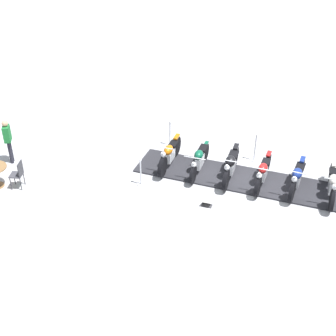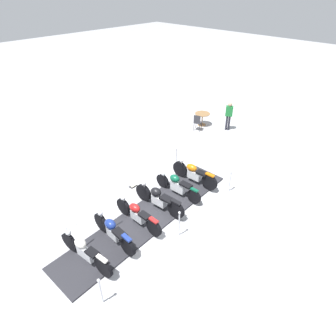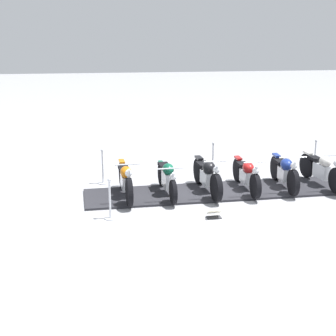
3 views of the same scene
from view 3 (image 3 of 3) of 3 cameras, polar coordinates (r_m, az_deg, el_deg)
name	(u,v)px [view 3 (image 3 of 3)]	position (r m, az deg, el deg)	size (l,w,h in m)	color
ground_plane	(226,192)	(14.07, 6.60, -2.72)	(80.00, 80.00, 0.00)	#B2B2B7
display_platform	(226,191)	(14.06, 6.61, -2.61)	(7.78, 1.64, 0.06)	#28282D
motorcycle_copper	(126,180)	(13.35, -4.82, -1.31)	(0.66, 2.28, 1.05)	black
motorcycle_forest	(167,178)	(13.49, -0.09, -1.08)	(0.76, 2.26, 0.91)	black
motorcycle_black	(207,175)	(13.74, 4.48, -0.81)	(0.61, 2.34, 1.04)	black
motorcycle_maroon	(247,174)	(14.06, 8.87, -0.72)	(0.61, 2.28, 0.97)	black
motorcycle_navy	(285,171)	(14.46, 13.04, -0.37)	(0.76, 2.19, 1.03)	black
motorcycle_cream	(322,169)	(14.92, 17.01, -0.12)	(0.67, 2.34, 1.04)	black
stanchion_left_front	(103,172)	(14.78, -7.38, -0.42)	(0.31, 0.31, 1.04)	silver
stanchion_left_rear	(314,162)	(16.48, 16.22, 0.64)	(0.34, 0.34, 1.06)	silver
stanchion_left_mid	(213,165)	(15.28, 5.08, 0.39)	(0.29, 0.29, 1.12)	silver
stanchion_right_front	(110,205)	(12.02, -6.57, -4.13)	(0.29, 0.29, 1.01)	silver
info_placard	(214,215)	(12.13, 5.22, -5.32)	(0.35, 0.27, 0.23)	#333338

